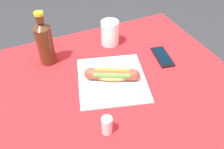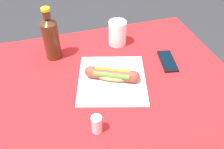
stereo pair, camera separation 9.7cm
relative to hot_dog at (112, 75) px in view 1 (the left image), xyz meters
The scene contains 7 objects.
dining_table 0.19m from the hot_dog, 22.30° to the left, with size 1.14×0.87×0.77m.
paper_wrapper 0.03m from the hot_dog, 116.11° to the right, with size 0.27×0.30×0.01m, color silver.
hot_dog is the anchor object (origin of this frame).
cell_phone 0.28m from the hot_dog, behind, with size 0.09×0.16×0.01m.
soda_bottle 0.32m from the hot_dog, 47.49° to the right, with size 0.07×0.07×0.24m.
drinking_cup 0.27m from the hot_dog, 111.96° to the right, with size 0.09×0.09×0.12m, color white.
salt_shaker 0.25m from the hot_dog, 62.30° to the left, with size 0.04×0.04×0.07m, color silver.
Camera 1 is at (0.23, 0.64, 1.45)m, focal length 38.63 mm.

